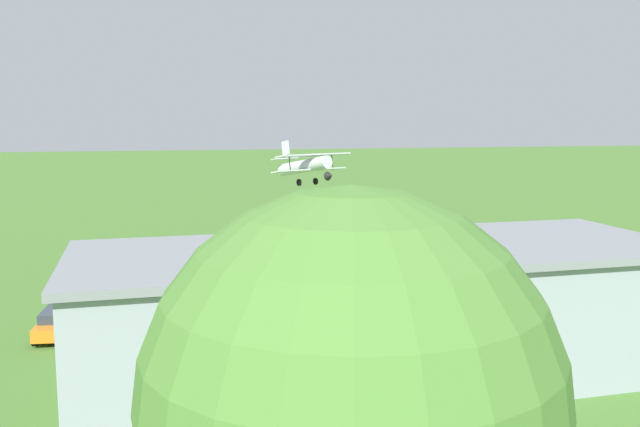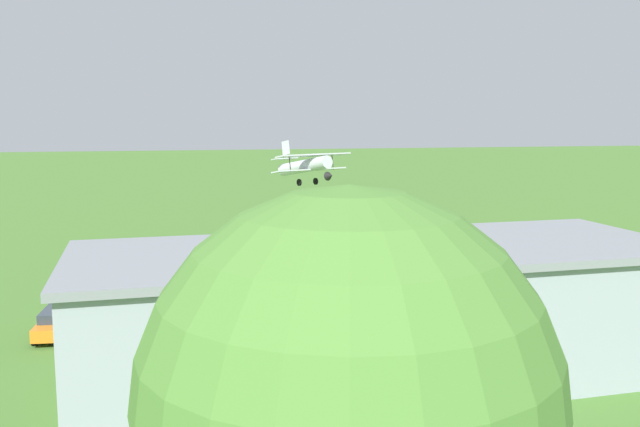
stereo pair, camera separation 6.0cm
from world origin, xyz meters
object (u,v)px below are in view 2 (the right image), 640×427
person_walking_on_apron (396,278)px  tree_near_perimeter_road (348,397)px  person_near_hangar_door (529,287)px  person_watching_takeoff (466,281)px  person_crossing_taxiway (505,274)px  hangar (382,310)px  person_by_parked_cars (513,278)px  car_orange (59,322)px  biplane (306,166)px

person_walking_on_apron → tree_near_perimeter_road: (13.10, 34.88, 6.82)m
person_near_hangar_door → tree_near_perimeter_road: bearing=55.5°
person_watching_takeoff → person_crossing_taxiway: 4.38m
person_walking_on_apron → person_crossing_taxiway: (-8.56, -0.12, -0.13)m
hangar → person_by_parked_cars: bearing=-136.6°
person_near_hangar_door → person_by_parked_cars: (-0.35, -2.78, -0.04)m
hangar → car_orange: bearing=-31.2°
person_walking_on_apron → tree_near_perimeter_road: size_ratio=0.16×
hangar → person_walking_on_apron: bearing=-111.7°
car_orange → person_walking_on_apron: person_walking_on_apron is taller
biplane → car_orange: size_ratio=1.65×
person_crossing_taxiway → hangar: bearing=46.1°
hangar → person_walking_on_apron: 16.23m
person_near_hangar_door → person_watching_takeoff: person_near_hangar_door is taller
hangar → biplane: (-3.18, -32.47, 4.60)m
person_by_parked_cars → tree_near_perimeter_road: 40.30m
hangar → person_watching_takeoff: size_ratio=17.12×
person_near_hangar_door → person_by_parked_cars: size_ratio=1.05×
car_orange → tree_near_perimeter_road: 31.54m
person_near_hangar_door → hangar: bearing=37.5°
person_crossing_taxiway → biplane: bearing=-57.0°
hangar → car_orange: (15.83, -9.59, -2.30)m
person_crossing_taxiway → tree_near_perimeter_road: (21.66, 35.00, 6.96)m
hangar → person_walking_on_apron: hangar is taller
person_near_hangar_door → person_crossing_taxiway: person_near_hangar_door is taller
car_orange → hangar: bearing=148.8°
biplane → person_near_hangar_door: size_ratio=4.69×
hangar → tree_near_perimeter_road: 21.68m
car_orange → tree_near_perimeter_road: tree_near_perimeter_road is taller
car_orange → person_crossing_taxiway: bearing=-169.8°
biplane → person_walking_on_apron: size_ratio=4.52×
person_by_parked_cars → person_watching_takeoff: bearing=3.8°
person_watching_takeoff → person_by_parked_cars: (-3.76, -0.25, -0.03)m
person_by_parked_cars → person_crossing_taxiway: (-0.21, -1.58, -0.05)m
person_walking_on_apron → biplane: bearing=-81.1°
tree_near_perimeter_road → person_watching_takeoff: bearing=-118.1°
person_by_parked_cars → biplane: bearing=-59.7°
person_by_parked_cars → person_near_hangar_door: bearing=82.8°
car_orange → person_watching_takeoff: person_watching_takeoff is taller
person_crossing_taxiway → tree_near_perimeter_road: tree_near_perimeter_road is taller
person_walking_on_apron → person_by_parked_cars: person_walking_on_apron is taller
person_walking_on_apron → person_crossing_taxiway: size_ratio=1.16×
car_orange → person_crossing_taxiway: 30.81m
person_crossing_taxiway → person_near_hangar_door: bearing=82.6°
person_near_hangar_door → person_watching_takeoff: 4.24m
biplane → person_watching_takeoff: size_ratio=4.74×
hangar → tree_near_perimeter_road: (7.17, 19.94, 4.60)m
hangar → car_orange: size_ratio=5.94×
biplane → person_by_parked_cars: (-11.09, 18.99, -6.90)m
person_walking_on_apron → person_watching_takeoff: 4.89m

